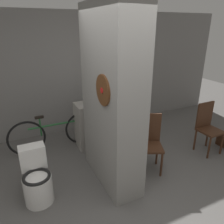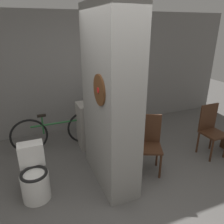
% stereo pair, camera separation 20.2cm
% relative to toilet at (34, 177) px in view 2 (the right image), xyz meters
% --- Properties ---
extents(ground_plane, '(14.00, 14.00, 0.00)m').
position_rel_toilet_xyz_m(ground_plane, '(1.05, -0.63, -0.31)').
color(ground_plane, '#5B5956').
extents(wall_back, '(8.00, 0.09, 2.60)m').
position_rel_toilet_xyz_m(wall_back, '(1.05, 2.00, 0.99)').
color(wall_back, gray).
rests_on(wall_back, ground_plane).
extents(pillar_center, '(0.48, 1.28, 2.60)m').
position_rel_toilet_xyz_m(pillar_center, '(1.14, 0.00, 0.99)').
color(pillar_center, gray).
rests_on(pillar_center, ground_plane).
extents(counter_shelf, '(1.17, 0.44, 0.90)m').
position_rel_toilet_xyz_m(counter_shelf, '(1.50, 1.09, 0.14)').
color(counter_shelf, gray).
rests_on(counter_shelf, ground_plane).
extents(toilet, '(0.39, 0.55, 0.75)m').
position_rel_toilet_xyz_m(toilet, '(0.00, 0.00, 0.00)').
color(toilet, white).
rests_on(toilet, ground_plane).
extents(chair_near_pillar, '(0.52, 0.52, 0.96)m').
position_rel_toilet_xyz_m(chair_near_pillar, '(1.82, -0.05, 0.21)').
color(chair_near_pillar, '#422616').
rests_on(chair_near_pillar, ground_plane).
extents(chair_by_doorway, '(0.40, 0.40, 0.96)m').
position_rel_toilet_xyz_m(chair_by_doorway, '(3.14, -0.05, 0.21)').
color(chair_by_doorway, '#422616').
rests_on(chair_by_doorway, ground_plane).
extents(bicycle, '(1.77, 0.42, 0.75)m').
position_rel_toilet_xyz_m(bicycle, '(0.53, 1.25, 0.05)').
color(bicycle, black).
rests_on(bicycle, ground_plane).
extents(bottle_tall, '(0.07, 0.07, 0.26)m').
position_rel_toilet_xyz_m(bottle_tall, '(1.41, 1.07, 0.68)').
color(bottle_tall, '#267233').
rests_on(bottle_tall, counter_shelf).
extents(bottle_short, '(0.07, 0.07, 0.20)m').
position_rel_toilet_xyz_m(bottle_short, '(1.30, 1.05, 0.66)').
color(bottle_short, silver).
rests_on(bottle_short, counter_shelf).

